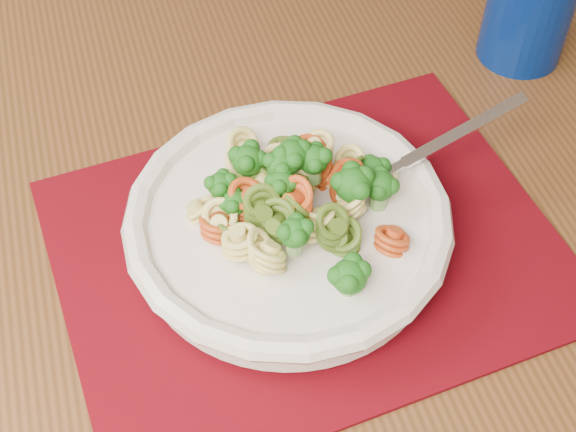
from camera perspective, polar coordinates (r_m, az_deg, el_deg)
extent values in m
cube|color=#573318|center=(0.73, 5.52, 1.71)|extent=(1.70, 1.26, 0.04)
cube|color=#4D030D|center=(0.66, 1.38, -2.32)|extent=(0.46, 0.40, 0.00)
cylinder|color=beige|center=(0.65, 0.00, -1.96)|extent=(0.11, 0.11, 0.01)
cylinder|color=beige|center=(0.64, 0.00, -0.92)|extent=(0.24, 0.24, 0.03)
torus|color=beige|center=(0.62, 0.00, -0.06)|extent=(0.26, 0.26, 0.02)
cylinder|color=#041A59|center=(0.83, 16.76, 13.83)|extent=(0.08, 0.08, 0.10)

